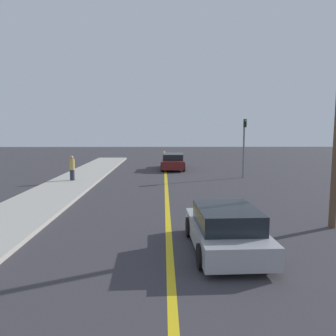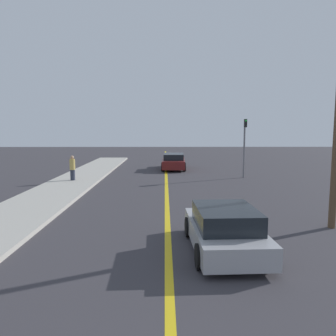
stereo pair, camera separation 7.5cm
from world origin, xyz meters
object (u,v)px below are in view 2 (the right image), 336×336
(car_near_right_lane, at_px, (225,230))
(traffic_light, at_px, (245,142))
(pedestrian_far_standing, at_px, (72,168))
(car_ahead_center, at_px, (174,162))

(car_near_right_lane, distance_m, traffic_light, 14.27)
(pedestrian_far_standing, bearing_deg, car_ahead_center, 45.87)
(car_ahead_center, relative_size, pedestrian_far_standing, 2.98)
(car_ahead_center, bearing_deg, traffic_light, -43.51)
(car_near_right_lane, xyz_separation_m, pedestrian_far_standing, (-7.49, 11.67, 0.33))
(car_near_right_lane, xyz_separation_m, traffic_light, (3.81, 13.62, 1.87))
(pedestrian_far_standing, xyz_separation_m, traffic_light, (11.30, 1.95, 1.55))
(car_near_right_lane, bearing_deg, car_ahead_center, 90.45)
(car_near_right_lane, distance_m, pedestrian_far_standing, 13.87)
(car_near_right_lane, relative_size, pedestrian_far_standing, 2.53)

